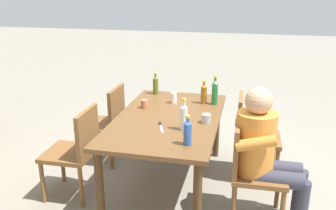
{
  "coord_description": "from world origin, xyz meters",
  "views": [
    {
      "loc": [
        -3.14,
        -0.72,
        1.94
      ],
      "look_at": [
        0.0,
        0.0,
        0.85
      ],
      "focal_mm": 38.59,
      "sensor_mm": 36.0,
      "label": 1
    }
  ],
  "objects_px": {
    "bottle_clear": "(184,117)",
    "bottle_olive": "(156,85)",
    "person_in_white_shirt": "(265,150)",
    "bottle_blue": "(187,132)",
    "backpack_by_far_side": "(168,120)",
    "chair_far_right": "(107,120)",
    "cup_steel": "(206,119)",
    "bottle_green": "(215,92)",
    "bottle_amber": "(204,93)",
    "cup_terracotta": "(144,104)",
    "dining_table": "(168,125)",
    "chair_near_left": "(249,167)",
    "table_knife": "(161,126)",
    "chair_far_left": "(77,148)",
    "cup_white": "(174,98)",
    "chair_near_right": "(250,132)"
  },
  "relations": [
    {
      "from": "bottle_clear",
      "to": "bottle_olive",
      "type": "xyz_separation_m",
      "value": [
        0.99,
        0.51,
        -0.01
      ]
    },
    {
      "from": "person_in_white_shirt",
      "to": "bottle_blue",
      "type": "distance_m",
      "value": 0.66
    },
    {
      "from": "bottle_clear",
      "to": "backpack_by_far_side",
      "type": "xyz_separation_m",
      "value": [
        1.57,
        0.5,
        -0.66
      ]
    },
    {
      "from": "chair_far_right",
      "to": "cup_steel",
      "type": "relative_size",
      "value": 10.37
    },
    {
      "from": "person_in_white_shirt",
      "to": "bottle_green",
      "type": "distance_m",
      "value": 1.01
    },
    {
      "from": "bottle_olive",
      "to": "bottle_amber",
      "type": "height_order",
      "value": "same"
    },
    {
      "from": "chair_far_right",
      "to": "bottle_blue",
      "type": "distance_m",
      "value": 1.47
    },
    {
      "from": "chair_far_right",
      "to": "cup_steel",
      "type": "distance_m",
      "value": 1.27
    },
    {
      "from": "chair_far_right",
      "to": "cup_terracotta",
      "type": "bearing_deg",
      "value": -109.47
    },
    {
      "from": "bottle_amber",
      "to": "dining_table",
      "type": "bearing_deg",
      "value": 150.36
    },
    {
      "from": "dining_table",
      "to": "chair_near_left",
      "type": "height_order",
      "value": "chair_near_left"
    },
    {
      "from": "chair_near_left",
      "to": "bottle_amber",
      "type": "bearing_deg",
      "value": 30.54
    },
    {
      "from": "bottle_olive",
      "to": "table_knife",
      "type": "bearing_deg",
      "value": -162.68
    },
    {
      "from": "chair_far_right",
      "to": "table_knife",
      "type": "height_order",
      "value": "chair_far_right"
    },
    {
      "from": "chair_far_right",
      "to": "dining_table",
      "type": "bearing_deg",
      "value": -115.47
    },
    {
      "from": "chair_far_left",
      "to": "bottle_clear",
      "type": "xyz_separation_m",
      "value": [
        0.09,
        -0.99,
        0.36
      ]
    },
    {
      "from": "chair_far_left",
      "to": "cup_white",
      "type": "bearing_deg",
      "value": -43.15
    },
    {
      "from": "chair_near_left",
      "to": "cup_steel",
      "type": "height_order",
      "value": "chair_near_left"
    },
    {
      "from": "chair_far_left",
      "to": "bottle_olive",
      "type": "xyz_separation_m",
      "value": [
        1.08,
        -0.48,
        0.35
      ]
    },
    {
      "from": "dining_table",
      "to": "bottle_green",
      "type": "bearing_deg",
      "value": -39.15
    },
    {
      "from": "person_in_white_shirt",
      "to": "bottle_clear",
      "type": "relative_size",
      "value": 4.12
    },
    {
      "from": "chair_near_left",
      "to": "bottle_clear",
      "type": "xyz_separation_m",
      "value": [
        0.09,
        0.58,
        0.36
      ]
    },
    {
      "from": "bottle_clear",
      "to": "cup_terracotta",
      "type": "relative_size",
      "value": 3.3
    },
    {
      "from": "person_in_white_shirt",
      "to": "cup_terracotta",
      "type": "distance_m",
      "value": 1.32
    },
    {
      "from": "person_in_white_shirt",
      "to": "bottle_amber",
      "type": "height_order",
      "value": "person_in_white_shirt"
    },
    {
      "from": "dining_table",
      "to": "table_knife",
      "type": "bearing_deg",
      "value": 178.88
    },
    {
      "from": "dining_table",
      "to": "backpack_by_far_side",
      "type": "height_order",
      "value": "dining_table"
    },
    {
      "from": "bottle_blue",
      "to": "cup_steel",
      "type": "height_order",
      "value": "bottle_blue"
    },
    {
      "from": "bottle_amber",
      "to": "cup_white",
      "type": "bearing_deg",
      "value": 100.77
    },
    {
      "from": "cup_terracotta",
      "to": "bottle_green",
      "type": "bearing_deg",
      "value": -67.77
    },
    {
      "from": "bottle_amber",
      "to": "cup_steel",
      "type": "bearing_deg",
      "value": -170.08
    },
    {
      "from": "chair_near_left",
      "to": "bottle_blue",
      "type": "height_order",
      "value": "bottle_blue"
    },
    {
      "from": "person_in_white_shirt",
      "to": "backpack_by_far_side",
      "type": "height_order",
      "value": "person_in_white_shirt"
    },
    {
      "from": "bottle_clear",
      "to": "dining_table",
      "type": "bearing_deg",
      "value": 36.09
    },
    {
      "from": "person_in_white_shirt",
      "to": "cup_white",
      "type": "height_order",
      "value": "person_in_white_shirt"
    },
    {
      "from": "person_in_white_shirt",
      "to": "bottle_blue",
      "type": "xyz_separation_m",
      "value": [
        -0.2,
        0.6,
        0.18
      ]
    },
    {
      "from": "bottle_clear",
      "to": "table_knife",
      "type": "xyz_separation_m",
      "value": [
        0.02,
        0.21,
        -0.12
      ]
    },
    {
      "from": "chair_near_left",
      "to": "cup_terracotta",
      "type": "bearing_deg",
      "value": 61.9
    },
    {
      "from": "bottle_amber",
      "to": "table_knife",
      "type": "height_order",
      "value": "bottle_amber"
    },
    {
      "from": "bottle_amber",
      "to": "cup_terracotta",
      "type": "height_order",
      "value": "bottle_amber"
    },
    {
      "from": "bottle_olive",
      "to": "cup_steel",
      "type": "distance_m",
      "value": 1.04
    },
    {
      "from": "chair_far_left",
      "to": "bottle_olive",
      "type": "relative_size",
      "value": 3.43
    },
    {
      "from": "chair_far_right",
      "to": "bottle_green",
      "type": "distance_m",
      "value": 1.24
    },
    {
      "from": "person_in_white_shirt",
      "to": "bottle_amber",
      "type": "bearing_deg",
      "value": 35.71
    },
    {
      "from": "person_in_white_shirt",
      "to": "bottle_clear",
      "type": "bearing_deg",
      "value": 82.39
    },
    {
      "from": "person_in_white_shirt",
      "to": "chair_far_left",
      "type": "bearing_deg",
      "value": 89.96
    },
    {
      "from": "bottle_blue",
      "to": "table_knife",
      "type": "xyz_separation_m",
      "value": [
        0.31,
        0.29,
        -0.1
      ]
    },
    {
      "from": "bottle_blue",
      "to": "chair_near_left",
      "type": "bearing_deg",
      "value": -68.0
    },
    {
      "from": "bottle_green",
      "to": "chair_near_right",
      "type": "bearing_deg",
      "value": -105.48
    },
    {
      "from": "cup_white",
      "to": "bottle_green",
      "type": "bearing_deg",
      "value": -82.69
    }
  ]
}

